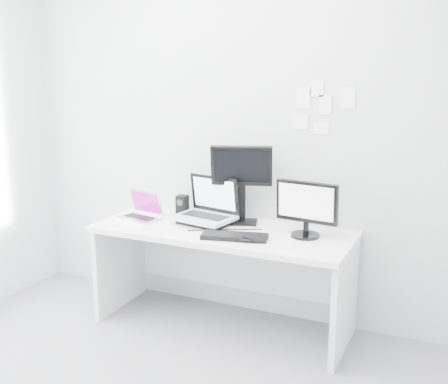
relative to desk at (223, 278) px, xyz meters
The scene contains 15 objects.
back_wall 1.05m from the desk, 90.00° to the left, with size 3.60×3.60×0.00m, color silver.
desk is the anchor object (origin of this frame).
macbook 0.81m from the desk, behind, with size 0.29×0.22×0.22m, color silver.
speaker 0.64m from the desk, 155.02° to the left, with size 0.08×0.08×0.15m, color black.
dell_laptop 0.57m from the desk, 162.18° to the left, with size 0.41×0.32×0.34m, color silver.
rear_monitor 0.69m from the desk, 71.27° to the left, with size 0.43×0.15×0.58m, color black.
samsung_monitor 0.80m from the desk, ahead, with size 0.42×0.19×0.39m, color black.
keyboard 0.44m from the desk, 45.47° to the right, with size 0.43×0.15×0.03m, color black.
mouse 0.51m from the desk, 38.48° to the right, with size 0.10×0.06×0.03m, color black.
wall_note_0 1.38m from the desk, 37.40° to the left, with size 0.10×0.00×0.14m, color white.
wall_note_1 1.40m from the desk, 29.83° to the left, with size 0.09×0.00×0.13m, color white.
wall_note_2 1.51m from the desk, 24.64° to the left, with size 0.10×0.00×0.14m, color white.
wall_note_3 1.25m from the desk, 30.67° to the left, with size 0.11×0.00×0.08m, color white.
wall_note_4 1.23m from the desk, 38.59° to the left, with size 0.11×0.00×0.10m, color white.
wall_note_5 1.47m from the desk, 32.50° to the left, with size 0.10×0.00×0.11m, color white.
Camera 1 is at (1.56, -2.16, 1.87)m, focal length 45.19 mm.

